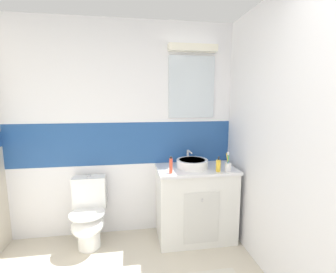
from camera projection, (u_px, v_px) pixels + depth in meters
name	position (u px, v px, depth m)	size (l,w,h in m)	color
wall_back_tiled	(124.00, 130.00, 2.82)	(3.20, 0.20, 2.50)	white
wall_right_plain	(298.00, 148.00, 1.81)	(0.10, 3.48, 2.50)	white
vanity_cabinet	(195.00, 203.00, 2.77)	(0.89, 0.54, 0.85)	silver
sink_basin	(192.00, 163.00, 2.71)	(0.36, 0.40, 0.17)	white
toilet	(89.00, 215.00, 2.61)	(0.37, 0.50, 0.77)	white
toothbrush_cup	(228.00, 166.00, 2.56)	(0.07, 0.07, 0.22)	white
soap_dispenser	(218.00, 166.00, 2.54)	(0.05, 0.05, 0.17)	yellow
toothpaste_tube_upright	(171.00, 165.00, 2.48)	(0.04, 0.04, 0.18)	#D84C33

